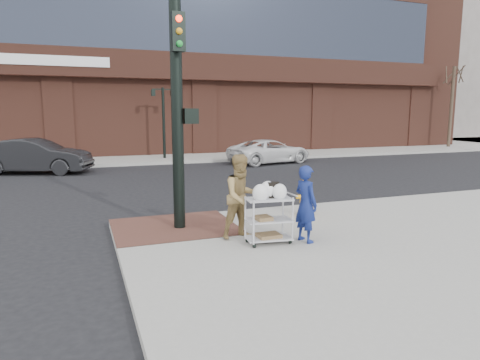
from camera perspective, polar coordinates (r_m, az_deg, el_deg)
name	(u,v)px	position (r m, az deg, el deg)	size (l,w,h in m)	color
ground	(210,241)	(9.47, -3.96, -8.12)	(220.00, 220.00, 0.00)	black
sidewalk_far	(238,139)	(43.46, -0.20, 5.50)	(65.00, 36.00, 0.15)	gray
brick_curb_ramp	(175,226)	(10.12, -8.71, -6.14)	(2.80, 2.40, 0.01)	#4F2E25
filler_block	(416,65)	(63.47, 22.44, 14.03)	(14.00, 20.00, 18.00)	slate
bare_tree_a	(455,65)	(36.75, 26.69, 13.56)	(1.80, 1.80, 7.20)	#382B21
lamp_post	(163,115)	(25.09, -10.17, 8.54)	(1.32, 0.22, 4.00)	black
traffic_signal_pole	(178,110)	(9.67, -8.22, 9.20)	(0.61, 0.51, 5.00)	black
woman_blue	(306,204)	(8.83, 8.76, -3.16)	(0.58, 0.38, 1.58)	navy
pedestrian_tan	(242,197)	(8.96, 0.25, -2.23)	(0.86, 0.67, 1.78)	olive
sedan_dark	(35,156)	(21.58, -25.65, 2.89)	(1.69, 4.85, 1.60)	black
minivan_white	(270,151)	(23.54, 3.99, 3.84)	(2.16, 4.68, 1.30)	white
utility_cart	(269,216)	(8.67, 3.86, -4.78)	(0.97, 0.62, 1.26)	#B1B1B7
fire_hydrant	(304,197)	(11.17, 8.53, -2.26)	(0.43, 0.30, 0.92)	#FFAE15
newsbox_red	(10,154)	(24.69, -28.35, 3.01)	(0.42, 0.38, 1.00)	#AF141C
newsbox_blue	(5,154)	(24.28, -28.81, 3.01)	(0.46, 0.42, 1.09)	#1A27A9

